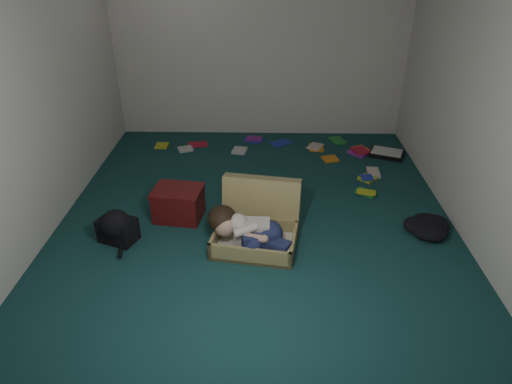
{
  "coord_description": "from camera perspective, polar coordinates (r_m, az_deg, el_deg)",
  "views": [
    {
      "loc": [
        0.09,
        -4.06,
        2.57
      ],
      "look_at": [
        0.0,
        -0.15,
        0.35
      ],
      "focal_mm": 32.0,
      "sensor_mm": 36.0,
      "label": 1
    }
  ],
  "objects": [
    {
      "name": "wall_right",
      "position": [
        4.66,
        25.95,
        10.86
      ],
      "size": [
        0.0,
        4.5,
        4.5
      ],
      "primitive_type": "plane",
      "rotation": [
        1.57,
        0.0,
        -1.57
      ],
      "color": "silver",
      "rests_on": "ground"
    },
    {
      "name": "clothing_pile",
      "position": [
        4.78,
        20.83,
        -4.21
      ],
      "size": [
        0.4,
        0.32,
        0.12
      ],
      "primitive_type": null,
      "rotation": [
        0.0,
        0.0,
        0.01
      ],
      "color": "black",
      "rests_on": "floor"
    },
    {
      "name": "book_scatter",
      "position": [
        6.12,
        4.57,
        4.76
      ],
      "size": [
        2.99,
        1.76,
        0.02
      ],
      "color": "#B7C422",
      "rests_on": "floor"
    },
    {
      "name": "floor",
      "position": [
        4.8,
        0.04,
        -2.75
      ],
      "size": [
        4.5,
        4.5,
        0.0
      ],
      "primitive_type": "plane",
      "color": "#164041",
      "rests_on": "ground"
    },
    {
      "name": "backpack",
      "position": [
        4.53,
        -16.91,
        -4.46
      ],
      "size": [
        0.52,
        0.47,
        0.25
      ],
      "primitive_type": null,
      "rotation": [
        0.0,
        0.0,
        -0.37
      ],
      "color": "black",
      "rests_on": "floor"
    },
    {
      "name": "wall_front",
      "position": [
        2.21,
        -1.23,
        -5.45
      ],
      "size": [
        4.5,
        0.0,
        4.5
      ],
      "primitive_type": "plane",
      "rotation": [
        -1.57,
        0.0,
        0.0
      ],
      "color": "silver",
      "rests_on": "ground"
    },
    {
      "name": "person",
      "position": [
        4.17,
        -0.98,
        -4.83
      ],
      "size": [
        0.8,
        0.49,
        0.34
      ],
      "rotation": [
        0.0,
        0.0,
        -0.16
      ],
      "color": "beige",
      "rests_on": "suitcase"
    },
    {
      "name": "maroon_bin",
      "position": [
        4.73,
        -9.66,
        -1.41
      ],
      "size": [
        0.53,
        0.44,
        0.33
      ],
      "rotation": [
        0.0,
        0.0,
        -0.13
      ],
      "color": "#561112",
      "rests_on": "floor"
    },
    {
      "name": "wall_left",
      "position": [
        4.74,
        -25.45,
        11.23
      ],
      "size": [
        0.0,
        4.5,
        4.5
      ],
      "primitive_type": "plane",
      "rotation": [
        1.57,
        0.0,
        1.57
      ],
      "color": "silver",
      "rests_on": "ground"
    },
    {
      "name": "wall_back",
      "position": [
        6.43,
        0.51,
        18.21
      ],
      "size": [
        4.5,
        0.0,
        4.5
      ],
      "primitive_type": "plane",
      "rotation": [
        1.57,
        0.0,
        0.0
      ],
      "color": "silver",
      "rests_on": "ground"
    },
    {
      "name": "paper_tray",
      "position": [
        6.32,
        16.01,
        4.67
      ],
      "size": [
        0.51,
        0.45,
        0.06
      ],
      "rotation": [
        0.0,
        0.0,
        -0.38
      ],
      "color": "black",
      "rests_on": "floor"
    },
    {
      "name": "suitcase",
      "position": [
        4.34,
        0.2,
        -3.99
      ],
      "size": [
        0.86,
        0.85,
        0.56
      ],
      "rotation": [
        0.0,
        0.0,
        -0.16
      ],
      "color": "#A09258",
      "rests_on": "floor"
    }
  ]
}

